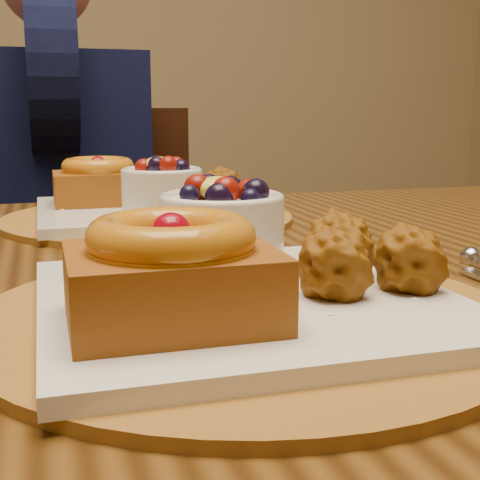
{
  "coord_description": "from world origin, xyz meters",
  "views": [
    {
      "loc": [
        -0.1,
        -0.69,
        0.9
      ],
      "look_at": [
        0.05,
        -0.21,
        0.8
      ],
      "focal_mm": 50.0,
      "sensor_mm": 36.0,
      "label": 1
    }
  ],
  "objects_px": {
    "dining_table": "(183,328)",
    "place_setting_far": "(146,201)",
    "diner": "(54,138)",
    "place_setting_near": "(238,277)",
    "chair_far": "(98,288)"
  },
  "relations": [
    {
      "from": "dining_table",
      "to": "place_setting_far",
      "type": "relative_size",
      "value": 4.21
    },
    {
      "from": "diner",
      "to": "dining_table",
      "type": "bearing_deg",
      "value": -99.3
    },
    {
      "from": "place_setting_near",
      "to": "chair_far",
      "type": "height_order",
      "value": "chair_far"
    },
    {
      "from": "place_setting_near",
      "to": "place_setting_far",
      "type": "xyz_separation_m",
      "value": [
        0.0,
        0.43,
        -0.0
      ]
    },
    {
      "from": "place_setting_far",
      "to": "chair_far",
      "type": "height_order",
      "value": "chair_far"
    },
    {
      "from": "dining_table",
      "to": "diner",
      "type": "bearing_deg",
      "value": 96.86
    },
    {
      "from": "chair_far",
      "to": "diner",
      "type": "xyz_separation_m",
      "value": [
        -0.08,
        -0.01,
        0.34
      ]
    },
    {
      "from": "chair_far",
      "to": "place_setting_near",
      "type": "bearing_deg",
      "value": -80.24
    },
    {
      "from": "dining_table",
      "to": "place_setting_far",
      "type": "bearing_deg",
      "value": 90.92
    },
    {
      "from": "place_setting_near",
      "to": "place_setting_far",
      "type": "height_order",
      "value": "place_setting_near"
    },
    {
      "from": "diner",
      "to": "place_setting_far",
      "type": "bearing_deg",
      "value": -97.3
    },
    {
      "from": "dining_table",
      "to": "place_setting_far",
      "type": "distance_m",
      "value": 0.24
    },
    {
      "from": "place_setting_far",
      "to": "diner",
      "type": "distance_m",
      "value": 0.64
    },
    {
      "from": "diner",
      "to": "chair_far",
      "type": "bearing_deg",
      "value": -11.52
    },
    {
      "from": "chair_far",
      "to": "place_setting_far",
      "type": "bearing_deg",
      "value": -79.47
    }
  ]
}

